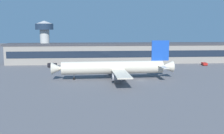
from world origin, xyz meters
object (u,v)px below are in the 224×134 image
at_px(control_tower, 45,36).
at_px(baggage_tug, 73,66).
at_px(crew_van, 52,65).
at_px(airliner, 115,68).
at_px(pushback_tractor, 204,64).

bearing_deg(control_tower, baggage_tug, -51.30).
bearing_deg(control_tower, crew_van, -70.97).
height_order(airliner, crew_van, airliner).
xyz_separation_m(airliner, crew_van, (-34.06, 38.02, -3.88)).
xyz_separation_m(pushback_tractor, crew_van, (-94.56, -1.04, 0.41)).
bearing_deg(airliner, crew_van, 131.86).
distance_m(pushback_tractor, crew_van, 94.57).
relative_size(airliner, pushback_tractor, 11.21).
bearing_deg(baggage_tug, pushback_tractor, 2.33).
height_order(baggage_tug, pushback_tractor, baggage_tug).
distance_m(airliner, crew_van, 51.19).
bearing_deg(airliner, baggage_tug, 121.29).
relative_size(control_tower, pushback_tractor, 5.61).
bearing_deg(control_tower, pushback_tractor, -12.11).
height_order(control_tower, baggage_tug, control_tower).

